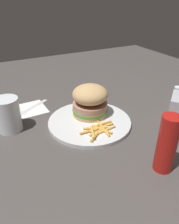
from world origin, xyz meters
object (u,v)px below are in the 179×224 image
fries_pile (99,129)px  napkin (30,109)px  fork (29,109)px  sandwich (91,100)px  salt_shaker (177,94)px  plate (89,122)px  drink_glass (8,117)px  ketchup_bottle (167,144)px

fries_pile → napkin: (-0.14, 0.24, -0.01)m
fork → napkin: bearing=31.1°
sandwich → fork: size_ratio=0.74×
sandwich → fries_pile: 0.11m
sandwich → salt_shaker: 0.35m
plate → sandwich: size_ratio=2.24×
fork → drink_glass: 0.13m
salt_shaker → ketchup_bottle: bearing=-141.1°
fork → fries_pile: bearing=-59.2°
sandwich → napkin: sandwich is taller
fork → ketchup_bottle: ketchup_bottle is taller
fork → drink_glass: size_ratio=1.54×
salt_shaker → fork: bearing=160.0°
napkin → salt_shaker: (0.51, -0.19, 0.03)m
sandwich → drink_glass: size_ratio=1.13×
plate → fries_pile: (-0.00, -0.06, 0.01)m
fries_pile → ketchup_bottle: bearing=-71.7°
plate → napkin: (-0.14, 0.18, -0.01)m
fries_pile → ketchup_bottle: 0.21m
sandwich → fries_pile: (-0.02, -0.10, -0.05)m
sandwich → ketchup_bottle: ketchup_bottle is taller
fries_pile → fork: size_ratio=0.71×
sandwich → salt_shaker: sandwich is taller
napkin → fork: bearing=-148.9°
ketchup_bottle → salt_shaker: (0.31, 0.25, -0.04)m
plate → fries_pile: size_ratio=2.32×
drink_glass → fries_pile: bearing=-32.7°
fries_pile → salt_shaker: size_ratio=2.02×
plate → fork: plate is taller
plate → drink_glass: bearing=160.1°
sandwich → ketchup_bottle: 0.29m
plate → napkin: size_ratio=2.35×
plate → salt_shaker: bearing=-1.1°
plate → drink_glass: size_ratio=2.53×
napkin → ketchup_bottle: bearing=-64.6°
napkin → drink_glass: bearing=-129.4°
fries_pile → drink_glass: drink_glass is taller
fries_pile → drink_glass: (-0.22, 0.14, 0.03)m
sandwich → fork: sandwich is taller
napkin → salt_shaker: size_ratio=2.00×
sandwich → fries_pile: sandwich is taller
drink_glass → plate: bearing=-19.9°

